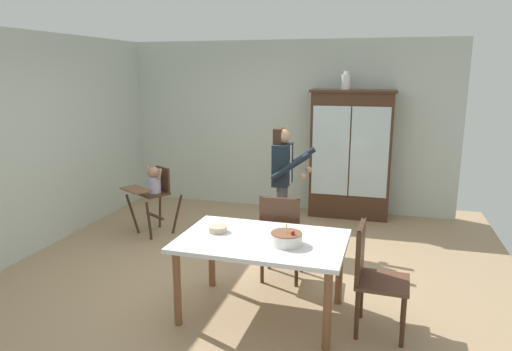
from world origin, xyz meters
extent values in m
plane|color=tan|center=(0.00, 0.00, 0.00)|extent=(6.24, 6.24, 0.00)
cube|color=beige|center=(0.00, 2.63, 1.35)|extent=(5.32, 0.06, 2.70)
cube|color=beige|center=(-2.63, 0.00, 1.35)|extent=(0.06, 5.32, 2.70)
cube|color=#422819|center=(1.06, 2.37, 0.96)|extent=(1.20, 0.42, 1.91)
cube|color=#422819|center=(1.06, 2.37, 1.93)|extent=(1.26, 0.48, 0.04)
cube|color=silver|center=(0.77, 2.15, 1.05)|extent=(0.55, 0.01, 1.34)
cube|color=silver|center=(1.34, 2.15, 1.05)|extent=(0.55, 0.01, 1.34)
cube|color=#422819|center=(1.06, 2.37, 1.05)|extent=(1.12, 0.36, 0.02)
cylinder|color=white|center=(0.94, 2.37, 2.06)|extent=(0.13, 0.13, 0.22)
cylinder|color=white|center=(0.94, 2.37, 2.20)|extent=(0.07, 0.07, 0.05)
cylinder|color=#422819|center=(-1.78, 0.77, 0.28)|extent=(0.18, 0.08, 0.56)
cylinder|color=#422819|center=(-1.41, 0.54, 0.28)|extent=(0.08, 0.18, 0.56)
cylinder|color=#422819|center=(-1.56, 1.14, 0.28)|extent=(0.08, 0.18, 0.56)
cylinder|color=#422819|center=(-1.18, 0.91, 0.28)|extent=(0.18, 0.08, 0.56)
cube|color=#422819|center=(-1.48, 0.84, 0.25)|extent=(0.38, 0.25, 0.02)
cube|color=#422819|center=(-1.48, 0.84, 0.57)|extent=(0.47, 0.47, 0.02)
cube|color=#422819|center=(-1.40, 0.97, 0.76)|extent=(0.28, 0.19, 0.34)
cube|color=brown|center=(-1.62, 0.61, 0.68)|extent=(0.50, 0.43, 0.02)
cylinder|color=#B2ADD1|center=(-1.47, 0.86, 0.70)|extent=(0.17, 0.17, 0.22)
sphere|color=tan|center=(-1.47, 0.86, 0.87)|extent=(0.15, 0.15, 0.15)
cylinder|color=tan|center=(-1.59, 0.93, 0.86)|extent=(0.10, 0.09, 0.17)
cylinder|color=tan|center=(-1.35, 0.78, 0.86)|extent=(0.10, 0.09, 0.17)
cylinder|color=#47474C|center=(0.32, 0.76, 0.41)|extent=(0.11, 0.11, 0.82)
cylinder|color=#47474C|center=(0.32, 0.93, 0.41)|extent=(0.11, 0.11, 0.82)
cube|color=#19232D|center=(0.32, 0.84, 1.08)|extent=(0.20, 0.36, 0.52)
cube|color=white|center=(0.43, 0.84, 1.08)|extent=(0.01, 0.06, 0.49)
sphere|color=tan|center=(0.32, 0.84, 1.43)|extent=(0.19, 0.19, 0.19)
cube|color=#382319|center=(0.27, 0.84, 1.31)|extent=(0.10, 0.20, 0.44)
cylinder|color=#19232D|center=(0.46, 0.64, 1.10)|extent=(0.49, 0.07, 0.37)
sphere|color=tan|center=(0.62, 0.64, 0.99)|extent=(0.08, 0.08, 0.08)
cylinder|color=#19232D|center=(0.46, 1.04, 1.10)|extent=(0.49, 0.07, 0.37)
sphere|color=tan|center=(0.62, 1.04, 0.99)|extent=(0.08, 0.08, 0.08)
cube|color=silver|center=(0.51, -0.89, 0.72)|extent=(1.53, 1.02, 0.04)
cylinder|color=brown|center=(-0.16, -1.27, 0.35)|extent=(0.07, 0.07, 0.70)
cylinder|color=brown|center=(1.16, -1.31, 0.35)|extent=(0.07, 0.07, 0.70)
cylinder|color=brown|center=(-0.14, -0.47, 0.35)|extent=(0.07, 0.07, 0.70)
cylinder|color=brown|center=(1.18, -0.50, 0.35)|extent=(0.07, 0.07, 0.70)
cylinder|color=white|center=(0.75, -0.97, 0.79)|extent=(0.28, 0.28, 0.10)
cylinder|color=brown|center=(0.75, -0.97, 0.84)|extent=(0.27, 0.27, 0.01)
cylinder|color=#F2E5CC|center=(0.75, -0.97, 0.88)|extent=(0.01, 0.01, 0.06)
cone|color=yellow|center=(0.75, -0.97, 0.92)|extent=(0.02, 0.02, 0.02)
sphere|color=red|center=(0.81, -1.00, 0.87)|extent=(0.04, 0.04, 0.04)
cylinder|color=#C6AD93|center=(0.06, -0.82, 0.77)|extent=(0.18, 0.18, 0.05)
cylinder|color=#422819|center=(0.71, 0.12, 0.23)|extent=(0.04, 0.04, 0.45)
cylinder|color=#422819|center=(0.34, 0.10, 0.23)|extent=(0.04, 0.04, 0.45)
cylinder|color=#422819|center=(0.72, -0.25, 0.23)|extent=(0.04, 0.04, 0.45)
cylinder|color=#422819|center=(0.35, -0.26, 0.23)|extent=(0.04, 0.04, 0.45)
cube|color=brown|center=(0.53, -0.07, 0.47)|extent=(0.45, 0.45, 0.03)
cube|color=#422819|center=(0.53, -0.27, 0.72)|extent=(0.42, 0.05, 0.48)
cylinder|color=#422819|center=(0.72, -0.27, 0.72)|extent=(0.03, 0.03, 0.48)
cylinder|color=#422819|center=(0.34, -0.28, 0.72)|extent=(0.03, 0.03, 0.48)
cylinder|color=#422819|center=(1.76, -1.11, 0.23)|extent=(0.04, 0.04, 0.45)
cylinder|color=#422819|center=(1.77, -0.74, 0.23)|extent=(0.04, 0.04, 0.45)
cylinder|color=#422819|center=(1.39, -1.09, 0.23)|extent=(0.04, 0.04, 0.45)
cylinder|color=#422819|center=(1.41, -0.72, 0.23)|extent=(0.04, 0.04, 0.45)
cube|color=brown|center=(1.58, -0.91, 0.47)|extent=(0.46, 0.46, 0.03)
cube|color=#422819|center=(1.38, -0.90, 0.72)|extent=(0.06, 0.42, 0.48)
cylinder|color=#422819|center=(1.37, -1.09, 0.72)|extent=(0.03, 0.03, 0.48)
cylinder|color=#422819|center=(1.39, -0.71, 0.72)|extent=(0.03, 0.03, 0.48)
camera|label=1|loc=(1.50, -4.71, 2.22)|focal=32.42mm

